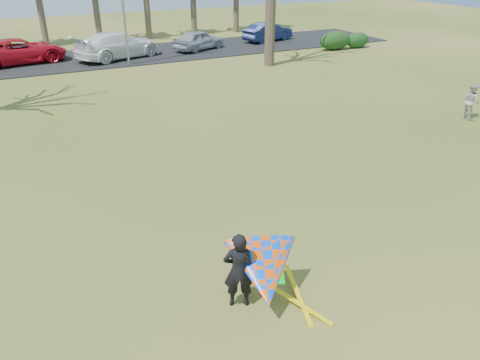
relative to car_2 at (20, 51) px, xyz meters
name	(u,v)px	position (x,y,z in m)	size (l,w,h in m)	color
ground	(276,253)	(4.07, -25.42, -0.84)	(100.00, 100.00, 0.00)	#2E5613
parking_strip	(88,59)	(4.07, -0.42, -0.81)	(46.00, 7.00, 0.06)	black
hedge_near	(335,41)	(20.98, -5.05, -0.18)	(2.64, 1.19, 1.32)	#173814
hedge_far	(357,40)	(22.94, -5.16, -0.28)	(2.02, 0.95, 1.12)	#153B17
car_2	(20,51)	(0.00, 0.00, 0.00)	(2.59, 5.61, 1.56)	red
car_3	(118,45)	(5.97, -1.21, 0.08)	(2.40, 5.91, 1.71)	white
car_4	(199,40)	(11.89, -0.87, -0.08)	(1.65, 4.09, 1.39)	#A6A9B4
car_5	(268,32)	(18.20, 0.08, -0.08)	(1.49, 4.28, 1.41)	navy
pedestrian_a	(471,101)	(16.75, -20.36, -0.08)	(0.74, 0.58, 1.52)	#BABAB5
kite_flyer	(261,271)	(2.84, -26.86, 0.01)	(2.13, 2.39, 2.02)	black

